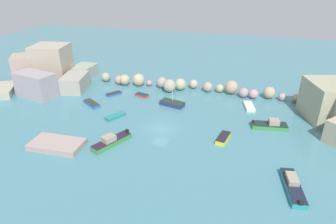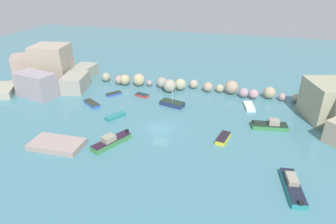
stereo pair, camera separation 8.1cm
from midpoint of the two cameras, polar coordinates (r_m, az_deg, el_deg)
name	(u,v)px [view 2 (the right image)]	position (r m, az deg, el deg)	size (l,w,h in m)	color
cove_water	(160,129)	(47.98, -1.41, -3.27)	(160.00, 160.00, 0.00)	teal
cliff_headland_left	(46,71)	(71.51, -22.45, 7.22)	(23.13, 23.19, 8.42)	#A29397
rock_breakwater	(187,85)	(62.85, 3.71, 5.15)	(42.55, 5.71, 2.80)	#9A9C81
stone_dock	(57,144)	(46.07, -20.53, -5.84)	(7.57, 4.09, 0.84)	#A48F86
moored_boat_0	(114,94)	(61.90, -10.30, 3.48)	(2.92, 3.31, 0.42)	#384EB8
moored_boat_1	(172,103)	(55.95, 0.85, 1.67)	(4.90, 3.06, 4.64)	navy
moored_boat_2	(92,104)	(58.02, -14.40, 1.59)	(4.32, 3.54, 0.57)	#355BB9
moored_boat_3	(111,141)	(44.43, -10.84, -5.54)	(4.31, 6.50, 1.61)	#3C8645
moored_boat_4	(293,186)	(38.60, 22.89, -12.96)	(2.67, 6.81, 1.28)	teal
moored_boat_5	(270,125)	(50.83, 19.09, -2.40)	(5.86, 2.95, 1.55)	#3A8847
moored_boat_6	(115,116)	(52.31, -10.05, -0.78)	(2.93, 3.86, 0.49)	teal
moored_boat_7	(142,95)	(60.35, -4.99, 3.26)	(2.97, 2.06, 0.49)	#C13B30
moored_boat_8	(223,138)	(45.59, 10.62, -4.96)	(2.04, 3.82, 0.68)	yellow
moored_boat_9	(249,106)	(57.13, 15.37, 1.06)	(2.43, 4.28, 0.54)	white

